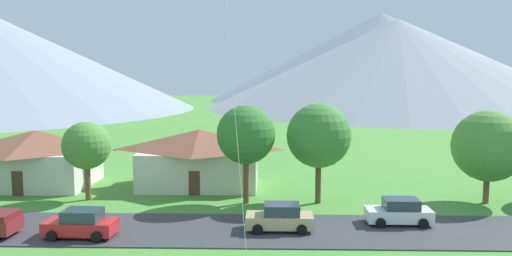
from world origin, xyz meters
TOP-DOWN VIEW (x-y plane):
  - road_strip at (0.00, 25.39)m, footprint 160.00×6.70m
  - mountain_far_west_ridge at (37.79, 170.29)m, footprint 119.68×119.68m
  - mountain_east_ridge at (33.57, 132.04)m, footprint 103.09×103.09m
  - house_leftmost at (-21.72, 37.28)m, footprint 10.05×7.59m
  - house_left_center at (-7.41, 37.29)m, footprint 10.77×6.66m
  - tree_near_left at (-3.10, 31.88)m, footprint 4.44×4.44m
  - tree_left_of_center at (15.19, 32.39)m, footprint 5.40×5.40m
  - tree_center at (-15.51, 32.58)m, footprint 3.71×3.71m
  - tree_far_right at (2.39, 32.09)m, footprint 4.88×4.88m
  - parked_car_red_west_end at (-12.69, 23.76)m, footprint 4.28×2.23m
  - parked_car_tan_mid_west at (-0.66, 25.33)m, footprint 4.20×2.08m
  - parked_car_white_east_end at (7.16, 26.82)m, footprint 4.21×2.10m

SIDE VIEW (x-z plane):
  - road_strip at x=0.00m, z-range 0.00..0.08m
  - parked_car_red_west_end at x=-12.69m, z-range 0.03..1.71m
  - parked_car_tan_mid_west at x=-0.66m, z-range 0.03..1.71m
  - parked_car_white_east_end at x=7.16m, z-range 0.03..1.71m
  - house_leftmost at x=-21.72m, z-range 0.09..5.00m
  - house_left_center at x=-7.41m, z-range 0.09..5.10m
  - tree_center at x=-15.51m, z-range 1.20..7.36m
  - tree_left_of_center at x=15.19m, z-range 0.85..7.98m
  - tree_far_right at x=2.39m, z-range 1.37..9.01m
  - tree_near_left at x=-3.10m, z-range 1.51..9.01m
  - mountain_east_ridge at x=33.57m, z-range 0.00..24.23m
  - mountain_far_west_ridge at x=37.79m, z-range 0.00..30.26m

